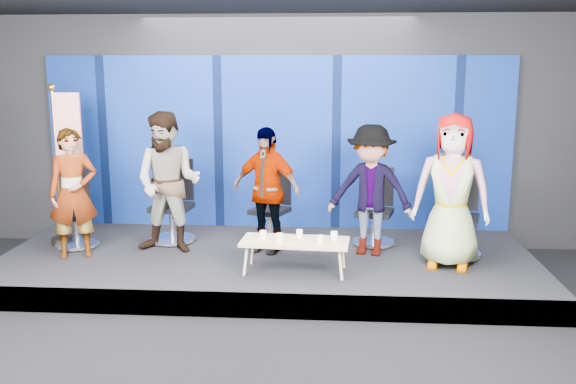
# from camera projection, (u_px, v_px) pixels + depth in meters

# --- Properties ---
(ground) EXTENTS (10.00, 10.00, 0.00)m
(ground) POSITION_uv_depth(u_px,v_px,m) (242.00, 359.00, 6.16)
(ground) COLOR black
(ground) RESTS_ON ground
(room_walls) EXTENTS (10.02, 8.02, 3.51)m
(room_walls) POSITION_uv_depth(u_px,v_px,m) (238.00, 105.00, 5.68)
(room_walls) COLOR black
(room_walls) RESTS_ON ground
(riser) EXTENTS (7.00, 3.00, 0.30)m
(riser) POSITION_uv_depth(u_px,v_px,m) (268.00, 264.00, 8.58)
(riser) COLOR black
(riser) RESTS_ON ground
(backdrop) EXTENTS (7.00, 0.08, 2.60)m
(backdrop) POSITION_uv_depth(u_px,v_px,m) (277.00, 143.00, 9.70)
(backdrop) COLOR #071A57
(backdrop) RESTS_ON riser
(chair_a) EXTENTS (0.76, 0.76, 1.04)m
(chair_a) POSITION_uv_depth(u_px,v_px,m) (76.00, 222.00, 8.83)
(chair_a) COLOR silver
(chair_a) RESTS_ON riser
(panelist_a) EXTENTS (0.72, 0.61, 1.68)m
(panelist_a) POSITION_uv_depth(u_px,v_px,m) (73.00, 193.00, 8.26)
(panelist_a) COLOR black
(panelist_a) RESTS_ON riser
(chair_b) EXTENTS (0.73, 0.73, 1.16)m
(chair_b) POSITION_uv_depth(u_px,v_px,m) (173.00, 215.00, 9.08)
(chair_b) COLOR silver
(chair_b) RESTS_ON riser
(panelist_b) EXTENTS (0.99, 0.81, 1.88)m
(panelist_b) POSITION_uv_depth(u_px,v_px,m) (168.00, 183.00, 8.47)
(panelist_b) COLOR black
(panelist_b) RESTS_ON riser
(chair_c) EXTENTS (0.76, 0.76, 1.04)m
(chair_c) POSITION_uv_depth(u_px,v_px,m) (271.00, 217.00, 9.10)
(chair_c) COLOR silver
(chair_c) RESTS_ON riser
(panelist_c) EXTENTS (1.07, 0.75, 1.68)m
(panelist_c) POSITION_uv_depth(u_px,v_px,m) (266.00, 190.00, 8.51)
(panelist_c) COLOR black
(panelist_c) RESTS_ON riser
(chair_d) EXTENTS (0.72, 0.72, 1.06)m
(chair_d) POSITION_uv_depth(u_px,v_px,m) (375.00, 219.00, 8.94)
(chair_d) COLOR silver
(chair_d) RESTS_ON riser
(panelist_d) EXTENTS (1.23, 0.89, 1.72)m
(panelist_d) POSITION_uv_depth(u_px,v_px,m) (371.00, 190.00, 8.36)
(panelist_d) COLOR black
(panelist_d) RESTS_ON riser
(chair_e) EXTENTS (0.80, 0.80, 1.18)m
(chair_e) POSITION_uv_depth(u_px,v_px,m) (457.00, 227.00, 8.39)
(chair_e) COLOR silver
(chair_e) RESTS_ON riser
(panelist_e) EXTENTS (1.05, 0.81, 1.91)m
(panelist_e) POSITION_uv_depth(u_px,v_px,m) (452.00, 191.00, 7.82)
(panelist_e) COLOR black
(panelist_e) RESTS_ON riser
(coffee_table) EXTENTS (1.33, 0.64, 0.40)m
(coffee_table) POSITION_uv_depth(u_px,v_px,m) (295.00, 243.00, 7.73)
(coffee_table) COLOR tan
(coffee_table) RESTS_ON riser
(mug_a) EXTENTS (0.08, 0.08, 0.10)m
(mug_a) POSITION_uv_depth(u_px,v_px,m) (263.00, 235.00, 7.77)
(mug_a) COLOR white
(mug_a) RESTS_ON coffee_table
(mug_b) EXTENTS (0.09, 0.09, 0.10)m
(mug_b) POSITION_uv_depth(u_px,v_px,m) (280.00, 238.00, 7.64)
(mug_b) COLOR white
(mug_b) RESTS_ON coffee_table
(mug_c) EXTENTS (0.08, 0.08, 0.10)m
(mug_c) POSITION_uv_depth(u_px,v_px,m) (300.00, 234.00, 7.84)
(mug_c) COLOR white
(mug_c) RESTS_ON coffee_table
(mug_d) EXTENTS (0.08, 0.08, 0.10)m
(mug_d) POSITION_uv_depth(u_px,v_px,m) (320.00, 239.00, 7.58)
(mug_d) COLOR white
(mug_d) RESTS_ON coffee_table
(mug_e) EXTENTS (0.08, 0.08, 0.10)m
(mug_e) POSITION_uv_depth(u_px,v_px,m) (334.00, 236.00, 7.74)
(mug_e) COLOR white
(mug_e) RESTS_ON coffee_table
(flag_stand) EXTENTS (0.51, 0.30, 2.22)m
(flag_stand) POSITION_uv_depth(u_px,v_px,m) (65.00, 161.00, 8.76)
(flag_stand) COLOR black
(flag_stand) RESTS_ON riser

